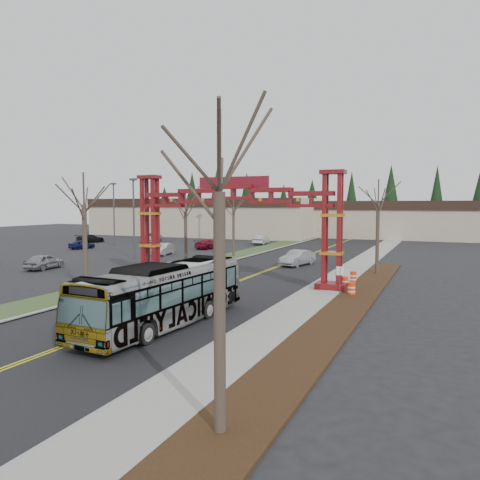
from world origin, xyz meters
The scene contains 34 objects.
ground centered at (0.00, 0.00, 0.00)m, with size 200.00×200.00×0.00m, color black.
road centered at (0.00, 25.00, 0.01)m, with size 12.00×110.00×0.02m, color black.
lane_line_left centered at (-0.12, 25.00, 0.03)m, with size 0.12×100.00×0.01m, color gold.
lane_line_right centered at (0.12, 25.00, 0.03)m, with size 0.12×100.00×0.01m, color gold.
curb_right centered at (6.15, 25.00, 0.07)m, with size 0.30×110.00×0.15m, color #989994.
sidewalk_right centered at (7.60, 25.00, 0.08)m, with size 2.60×110.00×0.14m, color gray.
landscape_strip centered at (10.20, 10.00, 0.06)m, with size 2.60×50.00×0.12m, color black.
grass_median centered at (-8.00, 25.00, 0.04)m, with size 4.00×110.00×0.08m, color #344C26.
curb_left centered at (-6.15, 25.00, 0.07)m, with size 0.30×110.00×0.15m, color #989994.
gateway_arch centered at (0.00, 18.00, 5.98)m, with size 18.20×1.60×8.90m.
retail_building_west centered at (-30.00, 71.96, 3.76)m, with size 46.00×22.30×7.50m.
retail_building_east centered at (10.00, 79.95, 3.51)m, with size 38.00×20.30×7.00m.
conifer_treeline centered at (0.25, 92.00, 6.49)m, with size 116.10×5.60×13.00m.
transit_bus centered at (2.21, 4.44, 1.67)m, with size 2.80×11.96×3.33m, color #999BA1.
silver_sedan centered at (1.61, 30.59, 0.81)m, with size 1.71×4.90×1.62m, color #A5A8AD.
parked_car_near_a centered at (-20.51, 18.00, 0.76)m, with size 1.79×4.46×1.52m, color #929399.
parked_car_near_b centered at (-16.91, 33.73, 0.73)m, with size 1.55×4.44×1.46m, color silver.
parked_car_mid_a centered at (-15.43, 43.20, 0.68)m, with size 1.91×4.69×1.36m, color maroon.
parked_car_mid_b centered at (-31.99, 35.78, 0.65)m, with size 1.53×3.81×1.30m, color #171B52.
parked_car_far_a centered at (-11.07, 52.95, 0.77)m, with size 1.62×4.66×1.53m, color #BABFC3.
parked_car_far_b centered at (-30.00, 50.16, 0.76)m, with size 2.52×5.47×1.52m, color silver.
parked_car_far_c centered at (-38.54, 45.01, 0.69)m, with size 1.92×4.72×1.37m, color black.
bare_tree_median_near centered at (-8.00, 9.90, 6.33)m, with size 3.47×3.47×8.67m.
bare_tree_median_mid centered at (-8.00, 24.12, 5.62)m, with size 3.23×3.23×7.79m.
bare_tree_median_far centered at (-8.00, 35.60, 5.90)m, with size 3.14×3.14×8.01m.
bare_tree_right_near centered at (10.00, -4.88, 6.68)m, with size 3.32×3.32×8.93m.
bare_tree_right_far centered at (10.00, 27.69, 6.43)m, with size 3.31×3.31×8.66m.
light_pole_near centered at (-17.76, 28.88, 5.44)m, with size 0.82×0.41×9.40m.
light_pole_mid centered at (-31.19, 42.05, 5.59)m, with size 0.84×0.42×9.66m.
light_pole_far centered at (-19.64, 55.18, 5.62)m, with size 0.84×0.42×9.71m.
street_sign centered at (9.15, 15.38, 1.57)m, with size 0.49×0.18×2.19m.
barrel_south centered at (9.74, 16.53, 0.47)m, with size 0.51×0.51×0.95m.
barrel_mid centered at (8.82, 18.74, 0.49)m, with size 0.53×0.53×0.98m.
barrel_north centered at (8.91, 21.84, 0.48)m, with size 0.52×0.52×0.97m.
Camera 1 is at (15.56, -16.17, 6.42)m, focal length 35.00 mm.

